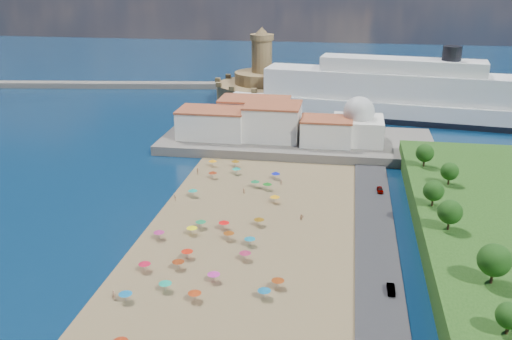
# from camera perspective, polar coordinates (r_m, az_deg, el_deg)

# --- Properties ---
(ground) EXTENTS (700.00, 700.00, 0.00)m
(ground) POSITION_cam_1_polar(r_m,az_deg,el_deg) (127.24, -3.63, -7.07)
(ground) COLOR #071938
(ground) RESTS_ON ground
(terrace) EXTENTS (90.00, 36.00, 3.00)m
(terrace) POSITION_cam_1_polar(r_m,az_deg,el_deg) (192.51, 4.09, 2.85)
(terrace) COLOR #59544C
(terrace) RESTS_ON ground
(jetty) EXTENTS (18.00, 70.00, 2.40)m
(jetty) POSITION_cam_1_polar(r_m,az_deg,el_deg) (228.83, -0.59, 5.56)
(jetty) COLOR #59544C
(jetty) RESTS_ON ground
(breakwater) EXTENTS (199.03, 34.77, 2.60)m
(breakwater) POSITION_cam_1_polar(r_m,az_deg,el_deg) (301.90, -17.88, 8.13)
(breakwater) COLOR #59544C
(breakwater) RESTS_ON ground
(waterfront_buildings) EXTENTS (57.00, 29.00, 11.00)m
(waterfront_buildings) POSITION_cam_1_polar(r_m,az_deg,el_deg) (192.92, 0.28, 4.91)
(waterfront_buildings) COLOR silver
(waterfront_buildings) RESTS_ON terrace
(domed_building) EXTENTS (16.00, 16.00, 15.00)m
(domed_building) POSITION_cam_1_polar(r_m,az_deg,el_deg) (187.88, 10.18, 4.53)
(domed_building) COLOR silver
(domed_building) RESTS_ON terrace
(fortress) EXTENTS (40.00, 40.00, 32.40)m
(fortress) POSITION_cam_1_polar(r_m,az_deg,el_deg) (256.49, 0.57, 8.37)
(fortress) COLOR #99804C
(fortress) RESTS_ON ground
(cruise_ship) EXTENTS (135.14, 37.17, 29.19)m
(cruise_ship) POSITION_cam_1_polar(r_m,az_deg,el_deg) (231.78, 14.16, 7.04)
(cruise_ship) COLOR black
(cruise_ship) RESTS_ON ground
(beach_parasols) EXTENTS (31.01, 117.24, 2.20)m
(beach_parasols) POSITION_cam_1_polar(r_m,az_deg,el_deg) (115.39, -5.37, -8.91)
(beach_parasols) COLOR gray
(beach_parasols) RESTS_ON beach
(beachgoers) EXTENTS (34.50, 87.75, 1.88)m
(beachgoers) POSITION_cam_1_polar(r_m,az_deg,el_deg) (131.59, -3.57, -5.58)
(beachgoers) COLOR tan
(beachgoers) RESTS_ON beach
(parked_cars) EXTENTS (1.78, 80.42, 1.31)m
(parked_cars) POSITION_cam_1_polar(r_m,az_deg,el_deg) (118.76, 13.06, -8.94)
(parked_cars) COLOR gray
(parked_cars) RESTS_ON promenade
(hillside_trees) EXTENTS (11.04, 102.96, 7.72)m
(hillside_trees) POSITION_cam_1_polar(r_m,az_deg,el_deg) (110.54, 20.64, -6.96)
(hillside_trees) COLOR #382314
(hillside_trees) RESTS_ON hillside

